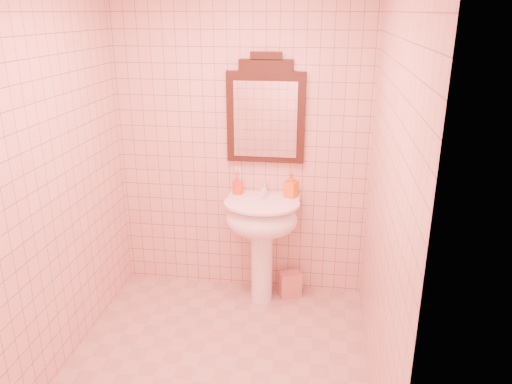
# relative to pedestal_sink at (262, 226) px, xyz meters

# --- Properties ---
(floor) EXTENTS (2.20, 2.20, 0.00)m
(floor) POSITION_rel_pedestal_sink_xyz_m (-0.20, -0.87, -0.66)
(floor) COLOR tan
(floor) RESTS_ON ground
(back_wall) EXTENTS (2.00, 0.02, 2.50)m
(back_wall) POSITION_rel_pedestal_sink_xyz_m (-0.20, 0.23, 0.59)
(back_wall) COLOR beige
(back_wall) RESTS_ON floor
(pedestal_sink) EXTENTS (0.58, 0.58, 0.86)m
(pedestal_sink) POSITION_rel_pedestal_sink_xyz_m (0.00, 0.00, 0.00)
(pedestal_sink) COLOR white
(pedestal_sink) RESTS_ON floor
(faucet) EXTENTS (0.04, 0.16, 0.11)m
(faucet) POSITION_rel_pedestal_sink_xyz_m (0.00, 0.14, 0.26)
(faucet) COLOR white
(faucet) RESTS_ON pedestal_sink
(mirror) EXTENTS (0.60, 0.06, 0.83)m
(mirror) POSITION_rel_pedestal_sink_xyz_m (0.00, 0.20, 0.84)
(mirror) COLOR black
(mirror) RESTS_ON back_wall
(toothbrush_cup) EXTENTS (0.08, 0.08, 0.20)m
(toothbrush_cup) POSITION_rel_pedestal_sink_xyz_m (-0.21, 0.15, 0.26)
(toothbrush_cup) COLOR #ED3B14
(toothbrush_cup) RESTS_ON pedestal_sink
(soap_dispenser) EXTENTS (0.12, 0.12, 0.20)m
(soap_dispenser) POSITION_rel_pedestal_sink_xyz_m (0.21, 0.13, 0.30)
(soap_dispenser) COLOR orange
(soap_dispenser) RESTS_ON pedestal_sink
(towel) EXTENTS (0.20, 0.17, 0.21)m
(towel) POSITION_rel_pedestal_sink_xyz_m (0.22, 0.10, -0.56)
(towel) COLOR tan
(towel) RESTS_ON floor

